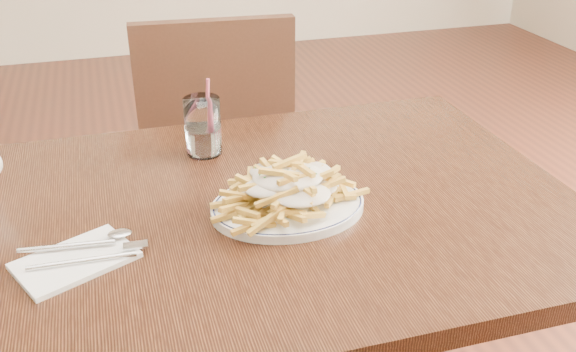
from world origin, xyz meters
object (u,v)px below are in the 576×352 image
object	(u,v)px
fries_plate	(288,206)
water_glass	(203,130)
table	(249,241)
loaded_fries	(288,183)
chair_far	(216,145)

from	to	relation	value
fries_plate	water_glass	size ratio (longest dim) A/B	1.91
fries_plate	table	bearing A→B (deg)	147.22
table	loaded_fries	xyz separation A→B (m)	(0.06, -0.04, 0.13)
table	fries_plate	bearing A→B (deg)	-32.78
fries_plate	loaded_fries	distance (m)	0.05
chair_far	loaded_fries	bearing A→B (deg)	-90.57
table	loaded_fries	size ratio (longest dim) A/B	4.25
chair_far	water_glass	xyz separation A→B (m)	(-0.11, -0.51, 0.28)
chair_far	loaded_fries	size ratio (longest dim) A/B	3.28
fries_plate	water_glass	bearing A→B (deg)	109.87
chair_far	water_glass	distance (m)	0.59
table	water_glass	size ratio (longest dim) A/B	7.29
table	fries_plate	world-z (taller)	fries_plate
loaded_fries	chair_far	bearing A→B (deg)	89.43
table	chair_far	size ratio (longest dim) A/B	1.30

